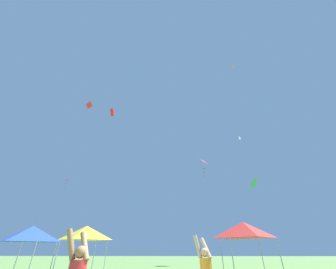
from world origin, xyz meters
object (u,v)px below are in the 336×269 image
canopy_tent_red (244,230)px  kite_magenta_delta (67,180)px  kite_white_box (240,138)px  kite_red_diamond (89,106)px  kite_red_box (112,113)px  canopy_tent_yellow (86,233)px  kite_green_diamond (253,184)px  kite_orange_box (232,67)px  kite_magenta_diamond (204,162)px  canopy_tent_blue (31,234)px

canopy_tent_red → kite_magenta_delta: 26.74m
kite_magenta_delta → kite_white_box: kite_white_box is taller
kite_red_diamond → kite_red_box: size_ratio=0.71×
canopy_tent_yellow → kite_red_box: 20.83m
kite_magenta_delta → kite_white_box: 30.85m
kite_green_diamond → kite_orange_box: (0.25, -0.99, 18.03)m
canopy_tent_red → kite_magenta_diamond: bearing=89.4°
canopy_tent_blue → kite_green_diamond: (18.33, 8.49, 5.60)m
canopy_tent_blue → kite_red_diamond: (-3.67, 10.11, 18.47)m
kite_orange_box → kite_magenta_delta: (-25.76, 8.18, -15.32)m
kite_white_box → kite_magenta_delta: bearing=-173.0°
kite_orange_box → canopy_tent_yellow: bearing=-166.8°
canopy_tent_red → kite_white_box: (7.91, 17.56, 17.08)m
kite_orange_box → kite_white_box: (3.50, 11.75, -6.22)m
kite_magenta_delta → kite_white_box: size_ratio=1.95×
kite_magenta_delta → kite_red_box: (6.42, -3.12, 10.57)m
canopy_tent_red → kite_white_box: size_ratio=4.69×
kite_magenta_delta → kite_green_diamond: bearing=-15.7°
canopy_tent_yellow → kite_magenta_diamond: bearing=45.6°
kite_green_diamond → kite_red_diamond: (-22.01, 1.62, 12.87)m
canopy_tent_yellow → kite_magenta_delta: (-9.25, 12.05, 8.04)m
kite_orange_box → kite_red_diamond: size_ratio=0.44×
canopy_tent_yellow → kite_magenta_diamond: 20.71m
canopy_tent_yellow → kite_magenta_diamond: (12.24, 12.49, 11.08)m
kite_orange_box → kite_red_diamond: kite_orange_box is taller
kite_green_diamond → kite_magenta_delta: 26.64m
kite_magenta_delta → kite_red_box: size_ratio=0.50×
canopy_tent_yellow → kite_red_box: bearing=107.6°
canopy_tent_red → kite_orange_box: kite_orange_box is taller
canopy_tent_red → kite_green_diamond: bearing=58.6°
canopy_tent_blue → kite_magenta_diamond: kite_magenta_diamond is taller
kite_green_diamond → kite_magenta_diamond: bearing=117.7°
kite_magenta_diamond → kite_red_diamond: 20.26m
kite_orange_box → kite_white_box: size_ratio=1.23×
canopy_tent_blue → kite_white_box: kite_white_box is taller
kite_magenta_diamond → kite_orange_box: size_ratio=3.56×
canopy_tent_yellow → kite_red_box: (-2.83, 8.93, 18.61)m
kite_magenta_delta → kite_red_box: kite_red_box is taller
canopy_tent_blue → kite_white_box: (22.08, 19.25, 17.41)m
canopy_tent_blue → kite_red_box: (-0.76, 12.56, 18.88)m
canopy_tent_yellow → kite_magenta_diamond: kite_magenta_diamond is taller
kite_magenta_diamond → kite_orange_box: kite_orange_box is taller
kite_green_diamond → canopy_tent_blue: bearing=-155.1°
kite_magenta_diamond → kite_green_diamond: (4.01, -7.63, -5.75)m
canopy_tent_blue → kite_red_box: kite_red_box is taller
kite_orange_box → kite_white_box: 13.75m
canopy_tent_blue → kite_green_diamond: bearing=24.9°
kite_green_diamond → kite_red_diamond: 25.55m
kite_magenta_diamond → kite_red_diamond: bearing=-161.5°
canopy_tent_blue → canopy_tent_red: canopy_tent_red is taller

